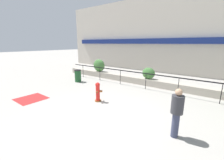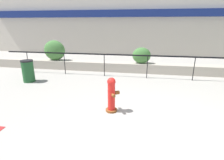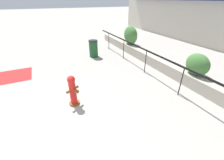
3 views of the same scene
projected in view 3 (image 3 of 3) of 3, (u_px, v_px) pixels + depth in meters
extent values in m
plane|color=#9E9991|center=(37.00, 140.00, 3.85)|extent=(120.00, 120.00, 0.00)
cube|color=#ADA393|center=(200.00, 83.00, 5.96)|extent=(18.00, 0.70, 0.50)
cube|color=black|center=(185.00, 68.00, 5.14)|extent=(15.00, 0.05, 0.06)
cylinder|color=black|center=(109.00, 41.00, 10.51)|extent=(0.04, 0.04, 1.15)
cylinder|color=black|center=(124.00, 49.00, 8.80)|extent=(0.04, 0.04, 1.15)
cylinder|color=black|center=(145.00, 62.00, 7.10)|extent=(0.04, 0.04, 1.15)
cylinder|color=black|center=(181.00, 82.00, 5.40)|extent=(0.04, 0.04, 1.15)
ellipsoid|color=#427538|center=(131.00, 35.00, 9.83)|extent=(1.27, 0.66, 1.16)
ellipsoid|color=#427538|center=(197.00, 64.00, 5.88)|extent=(0.98, 0.59, 0.86)
cylinder|color=brown|center=(75.00, 103.00, 5.18)|extent=(0.48, 0.48, 0.06)
cylinder|color=red|center=(73.00, 92.00, 4.96)|extent=(0.30, 0.30, 0.85)
sphere|color=red|center=(71.00, 80.00, 4.74)|extent=(0.25, 0.25, 0.25)
cylinder|color=brown|center=(76.00, 91.00, 4.82)|extent=(0.18, 0.17, 0.11)
cylinder|color=brown|center=(68.00, 92.00, 4.79)|extent=(0.14, 0.15, 0.09)
cylinder|color=brown|center=(76.00, 87.00, 5.04)|extent=(0.14, 0.15, 0.09)
cube|color=#B22323|center=(14.00, 76.00, 7.05)|extent=(1.50, 1.50, 0.01)
cylinder|color=#1E5128|center=(94.00, 49.00, 9.19)|extent=(0.52, 0.52, 0.95)
cylinder|color=black|center=(93.00, 41.00, 8.95)|extent=(0.55, 0.55, 0.06)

